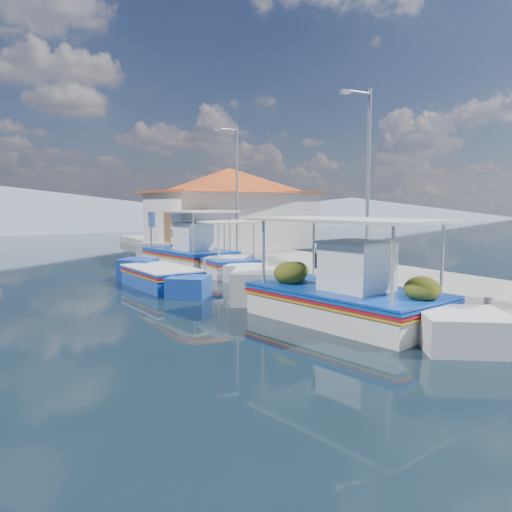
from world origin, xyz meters
TOP-DOWN VIEW (x-y plane):
  - ground at (0.00, 0.00)m, footprint 160.00×160.00m
  - quay at (5.90, 6.00)m, footprint 5.00×44.00m
  - bollards at (3.80, 5.25)m, footprint 0.20×17.20m
  - main_caique at (1.64, -0.47)m, footprint 3.55×8.56m
  - caique_green_canopy at (2.69, 8.81)m, footprint 2.19×6.60m
  - caique_blue_hull at (-0.68, 6.70)m, footprint 2.08×6.00m
  - caique_far at (2.28, 11.35)m, footprint 3.32×8.23m
  - harbor_building at (6.20, 15.00)m, footprint 10.49×10.49m
  - lamp_post_near at (4.51, 2.00)m, footprint 1.21×0.14m
  - lamp_post_far at (4.51, 11.00)m, footprint 1.21×0.14m
  - mountain_ridge at (6.54, 56.00)m, footprint 171.40×96.00m

SIDE VIEW (x-z plane):
  - ground at x=0.00m, z-range 0.00..0.00m
  - quay at x=5.90m, z-range 0.00..0.50m
  - caique_blue_hull at x=-0.68m, z-range -0.25..0.82m
  - caique_green_canopy at x=2.69m, z-range -0.87..1.60m
  - caique_far at x=2.28m, z-range -0.92..2.00m
  - main_caique at x=1.64m, z-range -0.88..1.98m
  - bollards at x=3.80m, z-range 0.50..0.80m
  - mountain_ridge at x=6.54m, z-range -0.71..4.79m
  - harbor_building at x=6.20m, z-range 0.58..4.98m
  - lamp_post_near at x=4.51m, z-range 0.85..6.85m
  - lamp_post_far at x=4.51m, z-range 0.85..6.85m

